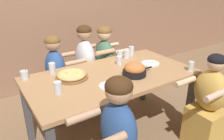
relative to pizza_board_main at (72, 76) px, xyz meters
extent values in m
plane|color=#896B4C|center=(0.41, -0.15, -0.82)|extent=(18.00, 18.00, 0.00)
cube|color=tan|center=(0.41, -0.15, -0.05)|extent=(1.83, 0.97, 0.04)
cube|color=#4C4C51|center=(1.26, -0.58, -0.44)|extent=(0.07, 0.07, 0.75)
cube|color=#4C4C51|center=(-0.45, 0.28, -0.44)|extent=(0.07, 0.07, 0.75)
cube|color=#4C4C51|center=(1.26, 0.28, -0.44)|extent=(0.07, 0.07, 0.75)
cylinder|color=brown|center=(0.00, 0.00, -0.02)|extent=(0.34, 0.34, 0.02)
torus|color=#DBB26B|center=(0.00, 0.00, 0.01)|extent=(0.30, 0.30, 0.03)
cylinder|color=#E5C675|center=(0.00, 0.00, 0.00)|extent=(0.26, 0.26, 0.03)
cylinder|color=#E5C166|center=(-0.04, 0.04, 0.02)|extent=(0.02, 0.02, 0.01)
cylinder|color=#E5C166|center=(0.04, -0.06, 0.02)|extent=(0.02, 0.02, 0.01)
cylinder|color=#E5C166|center=(0.06, 0.00, 0.02)|extent=(0.02, 0.02, 0.01)
cylinder|color=#E5C166|center=(-0.05, 0.08, 0.02)|extent=(0.02, 0.02, 0.01)
cylinder|color=#E5C166|center=(0.01, -0.03, 0.02)|extent=(0.02, 0.02, 0.01)
cylinder|color=#E5C166|center=(-0.04, 0.03, 0.02)|extent=(0.02, 0.02, 0.01)
cylinder|color=black|center=(0.59, -0.30, 0.00)|extent=(0.25, 0.25, 0.06)
cylinder|color=black|center=(0.78, -0.30, 0.01)|extent=(0.11, 0.02, 0.02)
ellipsoid|color=#C17038|center=(0.59, -0.30, 0.06)|extent=(0.22, 0.22, 0.12)
cylinder|color=white|center=(0.97, -0.14, -0.02)|extent=(0.22, 0.22, 0.01)
cube|color=#B7B7BC|center=(0.97, -0.14, -0.01)|extent=(0.14, 0.08, 0.01)
cylinder|color=white|center=(0.22, -0.38, -0.02)|extent=(0.19, 0.19, 0.01)
cube|color=#B7B7BC|center=(0.22, -0.38, -0.01)|extent=(0.09, 0.11, 0.01)
cylinder|color=silver|center=(-0.42, 0.25, 0.02)|extent=(0.08, 0.08, 0.09)
cylinder|color=#1EA8DB|center=(-0.42, 0.25, 0.00)|extent=(0.07, 0.07, 0.06)
cylinder|color=black|center=(-0.40, 0.25, 0.03)|extent=(0.00, 0.01, 0.11)
cylinder|color=silver|center=(1.20, -0.55, 0.03)|extent=(0.06, 0.06, 0.11)
cylinder|color=black|center=(1.20, -0.55, 0.00)|extent=(0.05, 0.05, 0.06)
cylinder|color=silver|center=(0.78, 0.24, 0.02)|extent=(0.07, 0.07, 0.10)
cylinder|color=black|center=(0.78, 0.24, 0.01)|extent=(0.06, 0.06, 0.08)
cylinder|color=silver|center=(0.64, 0.05, 0.02)|extent=(0.07, 0.07, 0.10)
cylinder|color=black|center=(0.64, 0.05, 0.01)|extent=(0.06, 0.06, 0.07)
cylinder|color=silver|center=(0.85, 0.18, 0.03)|extent=(0.08, 0.08, 0.11)
cylinder|color=silver|center=(0.97, 0.24, 0.03)|extent=(0.07, 0.07, 0.12)
cylinder|color=silver|center=(0.97, 0.24, 0.02)|extent=(0.07, 0.07, 0.09)
cylinder|color=silver|center=(-0.24, -0.24, 0.03)|extent=(0.07, 0.07, 0.12)
cylinder|color=black|center=(-0.24, -0.24, 0.00)|extent=(0.06, 0.06, 0.06)
cylinder|color=silver|center=(-0.13, 0.23, 0.03)|extent=(0.07, 0.07, 0.12)
cylinder|color=silver|center=(-0.13, 0.23, 0.02)|extent=(0.06, 0.06, 0.09)
cube|color=#2D5193|center=(0.01, 0.56, -0.59)|extent=(0.32, 0.34, 0.46)
ellipsoid|color=#2D5193|center=(0.01, 0.56, -0.12)|extent=(0.24, 0.36, 0.48)
sphere|color=tan|center=(0.01, 0.56, 0.21)|extent=(0.19, 0.19, 0.19)
ellipsoid|color=brown|center=(0.01, 0.56, 0.25)|extent=(0.19, 0.19, 0.13)
cylinder|color=tan|center=(0.22, 0.73, -0.02)|extent=(0.28, 0.06, 0.06)
cylinder|color=tan|center=(0.22, 0.39, -0.02)|extent=(0.28, 0.06, 0.06)
cube|color=gold|center=(1.16, -0.86, -0.59)|extent=(0.32, 0.34, 0.46)
ellipsoid|color=gold|center=(1.16, -0.86, -0.13)|extent=(0.24, 0.36, 0.45)
sphere|color=beige|center=(1.16, -0.86, 0.17)|extent=(0.17, 0.17, 0.17)
ellipsoid|color=black|center=(1.16, -0.86, 0.20)|extent=(0.17, 0.17, 0.12)
cylinder|color=beige|center=(0.96, -1.03, -0.05)|extent=(0.28, 0.06, 0.06)
cylinder|color=beige|center=(0.96, -0.69, -0.05)|extent=(0.28, 0.06, 0.06)
ellipsoid|color=#2D5193|center=(0.00, -0.86, -0.12)|extent=(0.24, 0.36, 0.47)
sphere|color=tan|center=(0.00, -0.86, 0.21)|extent=(0.20, 0.20, 0.20)
ellipsoid|color=#422814|center=(0.00, -0.86, 0.24)|extent=(0.20, 0.20, 0.14)
cylinder|color=tan|center=(-0.21, -0.69, -0.03)|extent=(0.28, 0.06, 0.06)
cube|color=silver|center=(0.44, 0.56, -0.59)|extent=(0.32, 0.34, 0.46)
ellipsoid|color=silver|center=(0.44, 0.56, -0.08)|extent=(0.24, 0.36, 0.55)
sphere|color=tan|center=(0.44, 0.56, 0.29)|extent=(0.19, 0.19, 0.19)
ellipsoid|color=#422814|center=(0.44, 0.56, 0.32)|extent=(0.20, 0.20, 0.13)
cylinder|color=tan|center=(0.64, 0.73, 0.04)|extent=(0.28, 0.06, 0.06)
cylinder|color=tan|center=(0.64, 0.39, 0.04)|extent=(0.28, 0.06, 0.06)
cube|color=#477556|center=(0.74, 0.56, -0.59)|extent=(0.32, 0.34, 0.46)
ellipsoid|color=#477556|center=(0.74, 0.56, -0.11)|extent=(0.24, 0.36, 0.50)
sphere|color=beige|center=(0.74, 0.56, 0.24)|extent=(0.20, 0.20, 0.20)
ellipsoid|color=brown|center=(0.74, 0.56, 0.27)|extent=(0.20, 0.20, 0.14)
cylinder|color=beige|center=(0.95, 0.73, -0.01)|extent=(0.28, 0.06, 0.06)
cylinder|color=beige|center=(0.95, 0.39, -0.01)|extent=(0.28, 0.06, 0.06)
camera|label=1|loc=(-0.78, -1.97, 0.94)|focal=35.00mm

